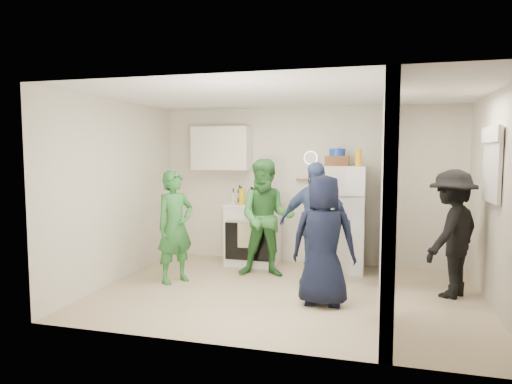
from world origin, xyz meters
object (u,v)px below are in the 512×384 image
blue_bowl (337,152)px  person_green_left (175,227)px  person_navy (324,240)px  person_nook (452,233)px  stove (253,234)px  wicker_basket (337,161)px  person_denim (315,224)px  fridge (343,218)px  person_green_center (267,218)px  yellow_cup_stack_top (358,158)px

blue_bowl → person_green_left: bearing=-148.0°
person_navy → person_nook: (1.50, 0.74, 0.02)m
stove → wicker_basket: 1.76m
stove → person_denim: bearing=-39.1°
stove → person_nook: bearing=-18.6°
fridge → person_nook: size_ratio=1.00×
person_green_center → stove: bearing=111.1°
person_denim → person_nook: 1.71m
yellow_cup_stack_top → person_nook: size_ratio=0.16×
fridge → person_denim: person_denim is taller
person_green_left → person_nook: 3.59m
person_denim → person_nook: bearing=5.4°
wicker_basket → person_green_center: size_ratio=0.21×
person_green_left → person_navy: size_ratio=1.00×
person_denim → blue_bowl: bearing=84.5°
person_green_center → person_navy: bearing=-57.3°
blue_bowl → person_green_center: (-0.93, -0.66, -0.94)m
blue_bowl → yellow_cup_stack_top: (0.32, -0.15, -0.08)m
person_navy → person_green_center: bearing=-48.3°
fridge → person_green_center: (-1.03, -0.61, 0.05)m
person_green_left → person_navy: 2.12m
wicker_basket → person_nook: 1.99m
blue_bowl → yellow_cup_stack_top: size_ratio=0.96×
blue_bowl → person_green_left: 2.65m
yellow_cup_stack_top → person_green_center: size_ratio=0.15×
yellow_cup_stack_top → person_navy: bearing=-101.3°
stove → person_nook: size_ratio=0.61×
person_green_left → person_navy: bearing=-69.7°
person_green_center → person_denim: 0.77m
fridge → wicker_basket: (-0.10, 0.05, 0.87)m
yellow_cup_stack_top → person_navy: (-0.31, -1.56, -0.94)m
wicker_basket → blue_bowl: 0.13m
wicker_basket → person_green_left: 2.60m
blue_bowl → person_green_center: size_ratio=0.14×
stove → person_green_left: 1.51m
person_green_center → person_nook: size_ratio=1.07×
person_denim → person_nook: size_ratio=1.05×
person_navy → blue_bowl: bearing=-90.1°
wicker_basket → person_green_center: wicker_basket is taller
fridge → stove: bearing=178.8°
wicker_basket → blue_bowl: blue_bowl is taller
person_green_center → fridge: bearing=21.4°
fridge → person_green_left: bearing=-150.2°
stove → wicker_basket: wicker_basket is taller
fridge → yellow_cup_stack_top: bearing=-24.4°
person_green_center → person_denim: bearing=-28.6°
wicker_basket → person_denim: (-0.20, -0.92, -0.83)m
yellow_cup_stack_top → wicker_basket: bearing=154.9°
stove → yellow_cup_stack_top: size_ratio=3.90×
blue_bowl → person_navy: (0.01, -1.71, -1.02)m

